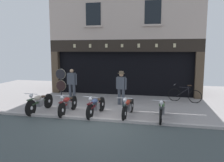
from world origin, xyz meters
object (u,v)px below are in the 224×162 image
at_px(motorcycle_center, 96,105).
at_px(shopkeeper_center, 121,86).
at_px(motorcycle_center_left, 68,104).
at_px(advert_board_far, 174,68).
at_px(motorcycle_center_right, 128,107).
at_px(motorcycle_left, 40,102).
at_px(salesman_left, 72,83).
at_px(advert_board_near, 157,69).
at_px(leaning_bicycle, 185,95).
at_px(tyre_sign_pole, 61,80).
at_px(motorcycle_right, 162,109).

height_order(motorcycle_center, shopkeeper_center, shopkeeper_center).
relative_size(motorcycle_center_left, advert_board_far, 1.75).
bearing_deg(motorcycle_center_left, motorcycle_center_right, -178.28).
bearing_deg(advert_board_far, motorcycle_left, -141.30).
xyz_separation_m(salesman_left, advert_board_near, (4.35, 2.36, 0.66)).
bearing_deg(leaning_bicycle, advert_board_near, 63.92).
bearing_deg(motorcycle_left, tyre_sign_pole, -80.65).
bearing_deg(motorcycle_center_right, motorcycle_center_left, 6.61).
distance_m(motorcycle_left, shopkeeper_center, 3.88).
bearing_deg(motorcycle_center, advert_board_far, -120.07).
bearing_deg(advert_board_near, advert_board_far, 0.00).
bearing_deg(advert_board_near, leaning_bicycle, -40.71).
distance_m(motorcycle_center_left, shopkeeper_center, 2.87).
bearing_deg(motorcycle_left, leaning_bicycle, -148.77).
distance_m(motorcycle_center_left, motorcycle_right, 3.91).
relative_size(motorcycle_center, advert_board_near, 1.79).
relative_size(salesman_left, tyre_sign_pole, 1.00).
bearing_deg(advert_board_far, motorcycle_right, -97.54).
distance_m(motorcycle_left, tyre_sign_pole, 2.87).
bearing_deg(motorcycle_left, motorcycle_right, -176.21).
xyz_separation_m(shopkeeper_center, leaning_bicycle, (3.14, 1.32, -0.57)).
distance_m(motorcycle_right, leaning_bicycle, 3.54).
xyz_separation_m(motorcycle_left, motorcycle_center_left, (1.31, 0.01, -0.01)).
distance_m(tyre_sign_pole, advert_board_near, 5.56).
bearing_deg(salesman_left, motorcycle_center, 133.36).
bearing_deg(shopkeeper_center, tyre_sign_pole, 1.98).
distance_m(advert_board_near, advert_board_far, 0.93).
distance_m(salesman_left, tyre_sign_pole, 0.98).
xyz_separation_m(motorcycle_center_left, leaning_bicycle, (5.08, 3.39, -0.06)).
distance_m(motorcycle_center_right, motorcycle_right, 1.35).
xyz_separation_m(motorcycle_center_right, leaning_bicycle, (2.51, 3.27, -0.05)).
xyz_separation_m(motorcycle_center_right, advert_board_near, (1.03, 4.54, 1.19)).
relative_size(motorcycle_left, salesman_left, 1.18).
height_order(motorcycle_left, advert_board_far, advert_board_far).
bearing_deg(motorcycle_center_right, tyre_sign_pole, -28.50).
relative_size(shopkeeper_center, leaning_bicycle, 1.00).
bearing_deg(motorcycle_center_right, motorcycle_left, 5.90).
xyz_separation_m(tyre_sign_pole, leaning_bicycle, (6.68, 0.61, -0.66)).
relative_size(motorcycle_left, leaning_bicycle, 1.20).
xyz_separation_m(motorcycle_left, salesman_left, (0.55, 2.32, 0.51)).
bearing_deg(advert_board_far, tyre_sign_pole, -162.90).
distance_m(motorcycle_center_left, advert_board_near, 6.00).
distance_m(advert_board_near, leaning_bicycle, 2.32).
distance_m(motorcycle_center_left, motorcycle_center, 1.24).
xyz_separation_m(motorcycle_right, salesman_left, (-4.67, 2.27, 0.53)).
relative_size(motorcycle_left, motorcycle_right, 1.01).
distance_m(motorcycle_left, motorcycle_center_left, 1.31).
xyz_separation_m(motorcycle_left, leaning_bicycle, (6.39, 3.40, -0.07)).
bearing_deg(motorcycle_center_left, shopkeeper_center, -134.12).
relative_size(shopkeeper_center, advert_board_near, 1.53).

